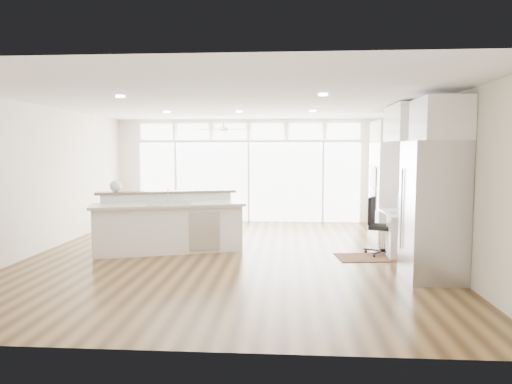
{
  "coord_description": "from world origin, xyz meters",
  "views": [
    {
      "loc": [
        1.01,
        -8.02,
        1.84
      ],
      "look_at": [
        0.42,
        0.6,
        1.08
      ],
      "focal_mm": 32.0,
      "sensor_mm": 36.0,
      "label": 1
    }
  ],
  "objects": [
    {
      "name": "kitchen_island",
      "position": [
        -1.17,
        0.19,
        0.55
      ],
      "size": [
        2.94,
        1.82,
        1.09
      ],
      "primitive_type": "cube",
      "rotation": [
        0.0,
        0.0,
        0.31
      ],
      "color": "white",
      "rests_on": "floor"
    },
    {
      "name": "fishbowl",
      "position": [
        -2.19,
        0.28,
        1.2
      ],
      "size": [
        0.28,
        0.28,
        0.22
      ],
      "primitive_type": "sphere",
      "rotation": [
        0.0,
        0.0,
        0.36
      ],
      "color": "silver",
      "rests_on": "kitchen_island"
    },
    {
      "name": "floor",
      "position": [
        0.0,
        0.0,
        -0.01
      ],
      "size": [
        7.0,
        8.0,
        0.02
      ],
      "primitive_type": "cube",
      "color": "#422B14",
      "rests_on": "ground"
    },
    {
      "name": "keyboard",
      "position": [
        2.88,
        0.3,
        0.77
      ],
      "size": [
        0.14,
        0.31,
        0.02
      ],
      "primitive_type": "cube",
      "rotation": [
        0.0,
        0.0,
        0.08
      ],
      "color": "silver",
      "rests_on": "desk_nook"
    },
    {
      "name": "desk_nook",
      "position": [
        3.13,
        0.3,
        0.38
      ],
      "size": [
        0.72,
        1.3,
        0.76
      ],
      "primitive_type": "cube",
      "color": "white",
      "rests_on": "floor"
    },
    {
      "name": "oven_cabinet",
      "position": [
        3.17,
        1.8,
        1.25
      ],
      "size": [
        0.64,
        1.2,
        2.5
      ],
      "primitive_type": "cube",
      "color": "white",
      "rests_on": "floor"
    },
    {
      "name": "upper_cabinets",
      "position": [
        3.17,
        0.3,
        2.35
      ],
      "size": [
        0.64,
        1.3,
        0.64
      ],
      "primitive_type": "cube",
      "color": "white",
      "rests_on": "wall_right"
    },
    {
      "name": "transom_row",
      "position": [
        0.0,
        3.94,
        2.38
      ],
      "size": [
        5.9,
        0.06,
        0.4
      ],
      "primitive_type": "cube",
      "color": "white",
      "rests_on": "wall_back"
    },
    {
      "name": "monitor",
      "position": [
        3.05,
        0.3,
        0.96
      ],
      "size": [
        0.13,
        0.48,
        0.39
      ],
      "primitive_type": "cube",
      "rotation": [
        0.0,
        0.0,
        -0.12
      ],
      "color": "black",
      "rests_on": "desk_nook"
    },
    {
      "name": "ceiling_fan",
      "position": [
        -0.5,
        2.8,
        2.48
      ],
      "size": [
        1.16,
        1.16,
        0.32
      ],
      "primitive_type": "cube",
      "color": "white",
      "rests_on": "ceiling"
    },
    {
      "name": "wall_front",
      "position": [
        0.0,
        -4.0,
        1.35
      ],
      "size": [
        7.0,
        0.04,
        2.7
      ],
      "primitive_type": "cube",
      "color": "silver",
      "rests_on": "floor"
    },
    {
      "name": "fridge_cabinet",
      "position": [
        3.17,
        -1.35,
        2.3
      ],
      "size": [
        0.64,
        0.9,
        0.6
      ],
      "primitive_type": "cube",
      "color": "white",
      "rests_on": "wall_right"
    },
    {
      "name": "framed_photos",
      "position": [
        3.46,
        0.92,
        1.4
      ],
      "size": [
        0.06,
        0.22,
        0.8
      ],
      "primitive_type": "cube",
      "color": "black",
      "rests_on": "wall_right"
    },
    {
      "name": "wall_left",
      "position": [
        -3.5,
        0.0,
        1.35
      ],
      "size": [
        0.04,
        8.0,
        2.7
      ],
      "primitive_type": "cube",
      "color": "silver",
      "rests_on": "floor"
    },
    {
      "name": "ceiling",
      "position": [
        0.0,
        0.0,
        2.7
      ],
      "size": [
        7.0,
        8.0,
        0.02
      ],
      "primitive_type": "cube",
      "color": "silver",
      "rests_on": "wall_back"
    },
    {
      "name": "potted_plant",
      "position": [
        3.17,
        1.8,
        2.63
      ],
      "size": [
        0.32,
        0.35,
        0.25
      ],
      "primitive_type": "imported",
      "rotation": [
        0.0,
        0.0,
        -0.11
      ],
      "color": "#375D27",
      "rests_on": "oven_cabinet"
    },
    {
      "name": "recessed_lights",
      "position": [
        0.0,
        0.2,
        2.68
      ],
      "size": [
        3.4,
        3.0,
        0.02
      ],
      "primitive_type": "cube",
      "color": "beige",
      "rests_on": "ceiling"
    },
    {
      "name": "desk_window",
      "position": [
        3.46,
        0.3,
        1.55
      ],
      "size": [
        0.04,
        0.85,
        0.85
      ],
      "primitive_type": "cube",
      "color": "white",
      "rests_on": "wall_right"
    },
    {
      "name": "wall_right",
      "position": [
        3.5,
        0.0,
        1.35
      ],
      "size": [
        0.04,
        8.0,
        2.7
      ],
      "primitive_type": "cube",
      "color": "silver",
      "rests_on": "floor"
    },
    {
      "name": "refrigerator",
      "position": [
        3.11,
        -1.35,
        1.0
      ],
      "size": [
        0.76,
        0.9,
        2.0
      ],
      "primitive_type": "cube",
      "color": "#B3B3B8",
      "rests_on": "floor"
    },
    {
      "name": "office_chair",
      "position": [
        2.73,
        0.18,
        0.51
      ],
      "size": [
        0.68,
        0.66,
        1.02
      ],
      "primitive_type": "cube",
      "rotation": [
        0.0,
        0.0,
        -0.39
      ],
      "color": "black",
      "rests_on": "floor"
    },
    {
      "name": "rug",
      "position": [
        2.37,
        -0.08,
        0.01
      ],
      "size": [
        1.03,
        0.8,
        0.01
      ],
      "primitive_type": "cube",
      "rotation": [
        0.0,
        0.0,
        0.12
      ],
      "color": "#381D11",
      "rests_on": "floor"
    },
    {
      "name": "wall_back",
      "position": [
        0.0,
        4.0,
        1.35
      ],
      "size": [
        7.0,
        0.04,
        2.7
      ],
      "primitive_type": "cube",
      "color": "silver",
      "rests_on": "floor"
    },
    {
      "name": "glass_wall",
      "position": [
        0.0,
        3.94,
        1.05
      ],
      "size": [
        5.8,
        0.06,
        2.08
      ],
      "primitive_type": "cube",
      "color": "white",
      "rests_on": "wall_back"
    }
  ]
}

